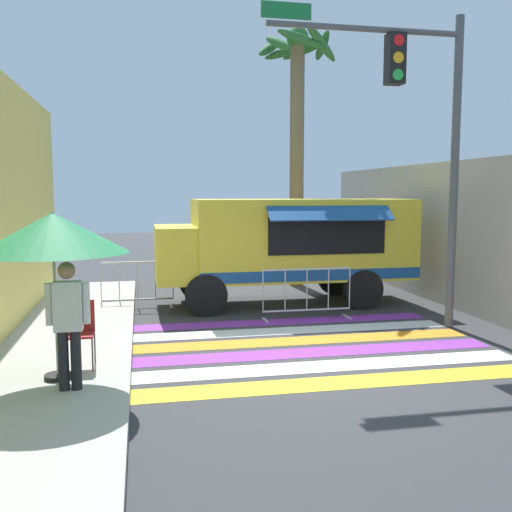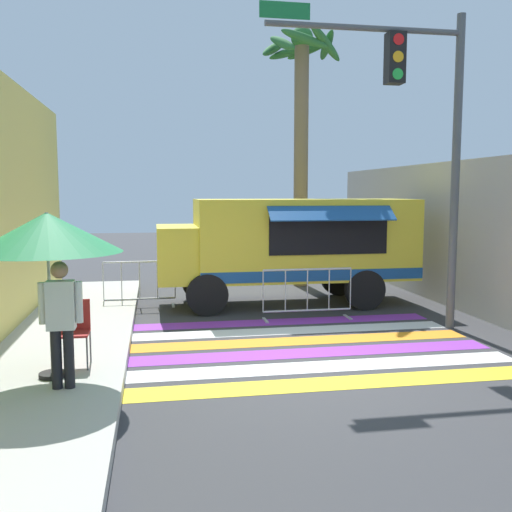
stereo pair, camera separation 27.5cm
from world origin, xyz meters
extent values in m
plane|color=#38383A|center=(0.00, 0.00, 0.00)|extent=(60.00, 60.00, 0.00)
cube|color=#A39E93|center=(4.38, 3.00, 1.67)|extent=(0.20, 16.00, 3.33)
cube|color=yellow|center=(0.00, -0.80, 0.00)|extent=(6.40, 0.56, 0.01)
cube|color=white|center=(0.00, -0.04, 0.00)|extent=(6.40, 0.56, 0.01)
cube|color=purple|center=(0.00, 0.72, 0.00)|extent=(6.40, 0.56, 0.01)
cube|color=orange|center=(0.00, 1.48, 0.00)|extent=(6.40, 0.56, 0.01)
cube|color=white|center=(0.00, 2.24, 0.00)|extent=(6.40, 0.56, 0.01)
cube|color=purple|center=(0.00, 3.00, 0.00)|extent=(6.40, 0.56, 0.01)
cube|color=yellow|center=(1.08, 4.81, 1.55)|extent=(5.02, 2.02, 1.83)
cube|color=yellow|center=(-1.43, 4.81, 1.25)|extent=(1.77, 1.86, 1.24)
cube|color=#1E232D|center=(-2.26, 4.81, 1.56)|extent=(0.06, 1.62, 0.47)
cube|color=black|center=(1.38, 3.78, 1.69)|extent=(2.66, 0.03, 0.83)
cube|color=#194C8C|center=(1.38, 3.58, 2.18)|extent=(2.76, 0.43, 0.31)
cube|color=#194C8C|center=(1.08, 3.79, 0.81)|extent=(5.02, 0.01, 0.24)
cylinder|color=black|center=(-1.28, 3.88, 0.45)|extent=(0.90, 0.22, 0.90)
cylinder|color=black|center=(-1.28, 5.74, 0.45)|extent=(0.90, 0.22, 0.90)
cylinder|color=black|center=(2.26, 3.88, 0.45)|extent=(0.90, 0.22, 0.90)
cylinder|color=black|center=(2.26, 5.74, 0.45)|extent=(0.90, 0.22, 0.90)
cylinder|color=#515456|center=(3.26, 1.93, 2.94)|extent=(0.16, 0.16, 5.88)
cylinder|color=#515456|center=(1.43, 1.93, 5.54)|extent=(3.67, 0.11, 0.11)
cube|color=black|center=(1.98, 1.90, 5.03)|extent=(0.32, 0.28, 0.90)
cylinder|color=red|center=(1.98, 1.76, 5.33)|extent=(0.20, 0.02, 0.20)
cylinder|color=#F2A519|center=(1.98, 1.76, 5.03)|extent=(0.20, 0.02, 0.20)
cylinder|color=green|center=(1.98, 1.76, 4.73)|extent=(0.20, 0.02, 0.20)
cube|color=#197238|center=(-0.06, 1.91, 5.76)|extent=(0.90, 0.02, 0.28)
cylinder|color=black|center=(-3.73, -0.37, 0.20)|extent=(0.36, 0.36, 0.06)
cylinder|color=#B2B2B7|center=(-3.73, -0.37, 1.27)|extent=(0.04, 0.04, 2.19)
cone|color=#268C4C|center=(-3.73, -0.37, 2.10)|extent=(1.92, 1.92, 0.52)
cylinder|color=#4C4C51|center=(-3.71, -0.15, 0.40)|extent=(0.02, 0.02, 0.46)
cylinder|color=#4C4C51|center=(-3.30, -0.15, 0.40)|extent=(0.02, 0.02, 0.46)
cylinder|color=#4C4C51|center=(-3.71, 0.26, 0.40)|extent=(0.02, 0.02, 0.46)
cylinder|color=#4C4C51|center=(-3.30, 0.26, 0.40)|extent=(0.02, 0.02, 0.46)
cube|color=#B22626|center=(-3.51, 0.05, 0.65)|extent=(0.43, 0.43, 0.03)
cube|color=#B22626|center=(-3.51, 0.26, 0.88)|extent=(0.43, 0.03, 0.44)
cylinder|color=black|center=(-3.59, -0.85, 0.55)|extent=(0.13, 0.13, 0.75)
cylinder|color=black|center=(-3.44, -0.85, 0.55)|extent=(0.13, 0.13, 0.75)
cube|color=silver|center=(-3.52, -0.85, 1.23)|extent=(0.34, 0.20, 0.61)
cylinder|color=silver|center=(-3.74, -0.85, 1.26)|extent=(0.09, 0.09, 0.52)
cylinder|color=silver|center=(-3.30, -0.85, 1.26)|extent=(0.09, 0.09, 0.52)
sphere|color=#9E7051|center=(-3.52, -0.85, 1.67)|extent=(0.21, 0.21, 0.21)
cylinder|color=#B7BABF|center=(0.73, 3.14, 1.05)|extent=(1.86, 0.04, 0.04)
cylinder|color=#B7BABF|center=(0.73, 3.14, 0.19)|extent=(1.86, 0.04, 0.04)
cylinder|color=#B7BABF|center=(-0.20, 3.14, 0.62)|extent=(0.02, 0.02, 0.86)
cylinder|color=#B7BABF|center=(0.26, 3.14, 0.62)|extent=(0.02, 0.02, 0.86)
cylinder|color=#B7BABF|center=(0.73, 3.14, 0.62)|extent=(0.02, 0.02, 0.86)
cylinder|color=#B7BABF|center=(1.19, 3.14, 0.62)|extent=(0.02, 0.02, 0.86)
cylinder|color=#B7BABF|center=(1.66, 3.14, 0.62)|extent=(0.02, 0.02, 0.86)
cube|color=#B7BABF|center=(-0.15, 3.14, 0.01)|extent=(0.06, 0.44, 0.03)
cube|color=#B7BABF|center=(1.61, 3.14, 0.01)|extent=(0.06, 0.44, 0.03)
cylinder|color=#B7BABF|center=(-2.72, 5.04, 1.05)|extent=(1.61, 0.04, 0.04)
cylinder|color=#B7BABF|center=(-2.72, 5.04, 0.19)|extent=(1.61, 0.04, 0.04)
cylinder|color=#B7BABF|center=(-3.52, 5.04, 0.62)|extent=(0.02, 0.02, 0.86)
cylinder|color=#B7BABF|center=(-3.12, 5.04, 0.62)|extent=(0.02, 0.02, 0.86)
cylinder|color=#B7BABF|center=(-2.72, 5.04, 0.62)|extent=(0.02, 0.02, 0.86)
cylinder|color=#B7BABF|center=(-2.32, 5.04, 0.62)|extent=(0.02, 0.02, 0.86)
cylinder|color=#B7BABF|center=(-1.92, 5.04, 0.62)|extent=(0.02, 0.02, 0.86)
cube|color=#B7BABF|center=(-3.47, 5.04, 0.01)|extent=(0.06, 0.44, 0.03)
cube|color=#B7BABF|center=(-1.97, 5.04, 0.01)|extent=(0.06, 0.44, 0.03)
cylinder|color=#7A664C|center=(1.68, 7.43, 3.32)|extent=(0.40, 0.40, 6.65)
sphere|color=#2D6B33|center=(1.68, 7.43, 6.80)|extent=(0.60, 0.60, 0.60)
ellipsoid|color=#2D6B33|center=(2.36, 7.38, 6.61)|extent=(0.36, 1.39, 0.68)
ellipsoid|color=#2D6B33|center=(2.03, 7.99, 6.63)|extent=(1.26, 0.91, 0.61)
ellipsoid|color=#2D6B33|center=(1.58, 8.16, 6.61)|extent=(1.47, 0.43, 0.72)
ellipsoid|color=#2D6B33|center=(0.98, 7.88, 6.59)|extent=(1.07, 1.49, 0.86)
ellipsoid|color=#2D6B33|center=(1.08, 7.21, 6.58)|extent=(0.66, 1.26, 0.75)
ellipsoid|color=#2D6B33|center=(1.58, 6.80, 6.61)|extent=(1.31, 0.45, 0.65)
ellipsoid|color=#2D6B33|center=(2.15, 6.83, 6.55)|extent=(1.29, 1.09, 0.94)
camera|label=1|loc=(-2.62, -8.05, 2.62)|focal=40.00mm
camera|label=2|loc=(-2.35, -8.10, 2.62)|focal=40.00mm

